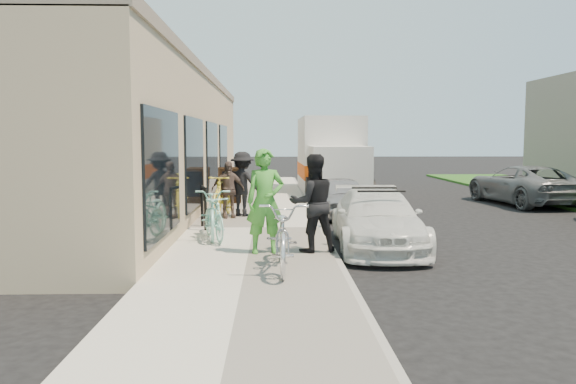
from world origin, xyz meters
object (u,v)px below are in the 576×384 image
object	(u,v)px
man_standing	(313,203)
bystander_a	(242,184)
moving_truck	(331,160)
cruiser_bike_b	(213,212)
sedan_silver	(342,197)
woman_rider	(265,201)
sedan_white	(377,220)
bystander_b	(228,190)
far_car_gray	(524,185)
sandwich_board	(230,185)
cruiser_bike_c	(223,195)
tandem_bike	(283,235)
cruiser_bike_a	(214,217)
bike_rack	(204,203)

from	to	relation	value
man_standing	bystander_a	size ratio (longest dim) A/B	1.04
moving_truck	cruiser_bike_b	xyz separation A→B (m)	(-3.56, -10.60, -0.69)
sedan_silver	woman_rider	distance (m)	6.20
sedan_white	bystander_b	bearing A→B (deg)	135.64
far_car_gray	cruiser_bike_b	distance (m)	11.86
sedan_silver	woman_rider	size ratio (longest dim) A/B	1.77
sandwich_board	cruiser_bike_c	xyz separation A→B (m)	(0.05, -3.08, -0.01)
sedan_silver	far_car_gray	bearing A→B (deg)	20.57
tandem_bike	bystander_a	size ratio (longest dim) A/B	1.22
cruiser_bike_a	cruiser_bike_b	bearing A→B (deg)	79.55
sedan_silver	woman_rider	xyz separation A→B (m)	(-2.08, -5.81, 0.52)
tandem_bike	woman_rider	size ratio (longest dim) A/B	1.11
cruiser_bike_a	sandwich_board	bearing A→B (deg)	72.53
tandem_bike	bystander_a	distance (m)	6.21
tandem_bike	man_standing	world-z (taller)	man_standing
sedan_white	woman_rider	world-z (taller)	woman_rider
sedan_silver	bystander_b	distance (m)	3.37
woman_rider	bystander_b	bearing A→B (deg)	92.67
bike_rack	sandwich_board	world-z (taller)	sandwich_board
far_car_gray	cruiser_bike_c	xyz separation A→B (m)	(-9.70, -3.84, 0.06)
sandwich_board	moving_truck	world-z (taller)	moving_truck
moving_truck	woman_rider	distance (m)	12.52
sandwich_board	tandem_bike	world-z (taller)	sandwich_board
moving_truck	bystander_a	xyz separation A→B (m)	(-3.12, -7.40, -0.35)
tandem_bike	sandwich_board	bearing A→B (deg)	99.79
man_standing	sedan_white	bearing A→B (deg)	-157.38
bystander_a	bystander_b	bearing A→B (deg)	69.04
man_standing	bystander_b	xyz separation A→B (m)	(-1.88, 4.41, -0.15)
cruiser_bike_b	cruiser_bike_c	xyz separation A→B (m)	(-0.06, 3.07, 0.05)
sedan_silver	man_standing	distance (m)	5.84
tandem_bike	cruiser_bike_a	distance (m)	2.90
sedan_white	bystander_a	xyz separation A→B (m)	(-2.88, 3.77, 0.42)
sedan_silver	bystander_a	distance (m)	2.94
bike_rack	sedan_white	bearing A→B (deg)	-25.52
sandwich_board	cruiser_bike_c	size ratio (longest dim) A/B	0.60
far_car_gray	cruiser_bike_b	xyz separation A→B (m)	(-9.64, -6.90, 0.01)
sedan_white	cruiser_bike_c	xyz separation A→B (m)	(-3.38, 3.64, 0.14)
moving_truck	bike_rack	bearing A→B (deg)	-113.44
bystander_b	tandem_bike	bearing A→B (deg)	-92.57
tandem_bike	woman_rider	bearing A→B (deg)	103.75
far_car_gray	cruiser_bike_a	distance (m)	12.03
far_car_gray	man_standing	bearing A→B (deg)	41.36
cruiser_bike_b	sedan_white	bearing A→B (deg)	-16.17
tandem_bike	man_standing	distance (m)	1.52
sedan_white	man_standing	bearing A→B (deg)	-141.60
sedan_silver	cruiser_bike_c	xyz separation A→B (m)	(-3.25, -1.07, 0.15)
bike_rack	moving_truck	size ratio (longest dim) A/B	0.15
tandem_bike	bike_rack	bearing A→B (deg)	113.31
cruiser_bike_c	far_car_gray	bearing A→B (deg)	31.50
cruiser_bike_c	cruiser_bike_b	bearing A→B (deg)	-78.93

